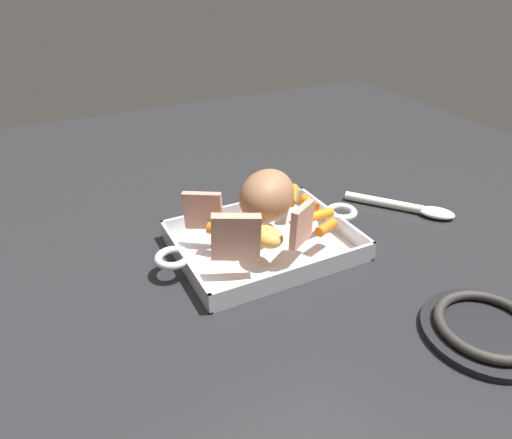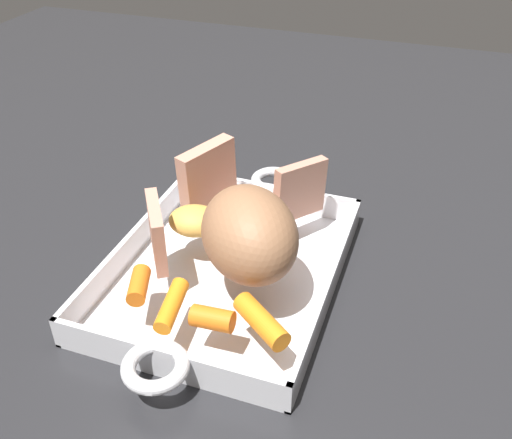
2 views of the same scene
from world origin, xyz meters
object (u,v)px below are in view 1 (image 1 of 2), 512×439
(baby_carrot_southwest, at_px, (309,203))
(stove_burner_rear, at_px, (486,329))
(baby_carrot_southeast, at_px, (320,215))
(potato_corner, at_px, (267,237))
(roast_slice_thin, at_px, (236,237))
(pork_roast, at_px, (267,196))
(roast_slice_thick, at_px, (302,224))
(baby_carrot_northwest, at_px, (326,227))
(baby_carrot_short, at_px, (292,195))
(baby_carrot_long, at_px, (227,232))
(roast_slice_outer, at_px, (203,211))
(serving_spoon, at_px, (409,207))
(roasting_dish, at_px, (264,243))

(baby_carrot_southwest, bearing_deg, stove_burner_rear, 99.36)
(baby_carrot_southeast, distance_m, potato_corner, 0.13)
(baby_carrot_southwest, bearing_deg, roast_slice_thin, 24.12)
(pork_roast, xyz_separation_m, stove_burner_rear, (-0.15, 0.38, -0.07))
(roast_slice_thick, bearing_deg, baby_carrot_northwest, -173.43)
(baby_carrot_northwest, distance_m, baby_carrot_short, 0.13)
(stove_burner_rear, bearing_deg, baby_carrot_long, -54.81)
(baby_carrot_short, height_order, potato_corner, potato_corner)
(roast_slice_outer, bearing_deg, roast_slice_thick, 137.63)
(pork_roast, height_order, baby_carrot_northwest, pork_roast)
(baby_carrot_northwest, relative_size, baby_carrot_southeast, 0.76)
(stove_burner_rear, height_order, serving_spoon, stove_burner_rear)
(stove_burner_rear, bearing_deg, baby_carrot_southeast, -78.49)
(baby_carrot_long, bearing_deg, baby_carrot_short, -158.60)
(potato_corner, bearing_deg, stove_burner_rear, 123.60)
(pork_roast, bearing_deg, baby_carrot_southwest, 177.35)
(roasting_dish, bearing_deg, baby_carrot_long, -7.37)
(roast_slice_thick, height_order, stove_burner_rear, roast_slice_thick)
(baby_carrot_long, bearing_deg, baby_carrot_southwest, -172.75)
(roast_slice_thick, relative_size, baby_carrot_southeast, 1.16)
(baby_carrot_southwest, bearing_deg, baby_carrot_northwest, 77.08)
(roast_slice_thin, distance_m, potato_corner, 0.07)
(roast_slice_thick, bearing_deg, baby_carrot_long, -33.86)
(baby_carrot_southwest, distance_m, stove_burner_rear, 0.38)
(serving_spoon, bearing_deg, baby_carrot_southwest, -140.79)
(pork_roast, distance_m, baby_carrot_southwest, 0.10)
(roasting_dish, bearing_deg, potato_corner, 68.57)
(baby_carrot_southwest, relative_size, stove_burner_rear, 0.23)
(pork_roast, bearing_deg, baby_carrot_southeast, 150.20)
(roast_slice_outer, distance_m, baby_carrot_northwest, 0.22)
(roast_slice_thick, relative_size, baby_carrot_northwest, 1.53)
(baby_carrot_southwest, height_order, baby_carrot_northwest, baby_carrot_southwest)
(pork_roast, bearing_deg, baby_carrot_long, 16.52)
(roast_slice_thin, xyz_separation_m, baby_carrot_southeast, (-0.19, -0.04, -0.03))
(roast_slice_outer, height_order, potato_corner, roast_slice_outer)
(roast_slice_outer, distance_m, baby_carrot_southeast, 0.22)
(stove_burner_rear, bearing_deg, roast_slice_thick, -63.40)
(pork_roast, bearing_deg, stove_burner_rear, 112.05)
(stove_burner_rear, bearing_deg, roasting_dish, -62.44)
(pork_roast, bearing_deg, baby_carrot_short, -153.22)
(roasting_dish, relative_size, roast_slice_thin, 5.13)
(baby_carrot_southwest, xyz_separation_m, baby_carrot_southeast, (0.01, 0.04, -0.00))
(roast_slice_thin, bearing_deg, serving_spoon, -174.33)
(roasting_dish, bearing_deg, baby_carrot_northwest, 149.38)
(roast_slice_thick, distance_m, baby_carrot_northwest, 0.06)
(baby_carrot_northwest, bearing_deg, stove_burner_rear, 106.10)
(baby_carrot_southwest, bearing_deg, roast_slice_thick, 51.04)
(baby_carrot_southwest, bearing_deg, baby_carrot_short, -74.77)
(baby_carrot_long, bearing_deg, roast_slice_thin, 79.04)
(pork_roast, xyz_separation_m, roast_slice_thin, (0.11, 0.09, -0.01))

